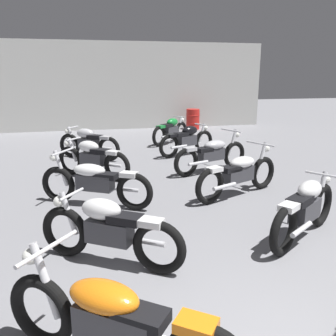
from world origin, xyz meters
The scene contains 12 objects.
back_wall centered at (0.00, 14.32, 1.80)m, with size 12.73×0.24×3.60m, color #B2B2AD.
motorcycle_left_row_0 centered at (-1.40, 1.05, 0.45)m, with size 1.79×1.41×0.97m.
motorcycle_left_row_1 centered at (-1.31, 2.78, 0.46)m, with size 1.71×1.18×0.88m.
motorcycle_left_row_2 centered at (-1.40, 4.93, 0.45)m, with size 1.94×1.20×0.97m.
motorcycle_left_row_3 centered at (-1.37, 6.80, 0.46)m, with size 1.59×1.33×0.88m.
motorcycle_left_row_4 centered at (-1.42, 8.76, 0.46)m, with size 1.65×1.26×0.88m.
motorcycle_right_row_1 centered at (1.45, 2.87, 0.46)m, with size 1.69×1.20×0.88m.
motorcycle_right_row_2 centered at (1.32, 4.87, 0.45)m, with size 2.02×1.07×0.97m.
motorcycle_right_row_3 centered at (1.42, 6.66, 0.45)m, with size 2.07×0.97×0.97m.
motorcycle_right_row_4 centered at (1.37, 8.59, 0.46)m, with size 1.85×0.89×0.88m.
motorcycle_right_row_5 centered at (1.34, 10.50, 0.46)m, with size 1.55×1.39×0.88m.
oil_drum centered at (3.04, 13.50, 0.43)m, with size 0.59×0.59×0.85m.
Camera 1 is at (-1.55, -1.39, 2.30)m, focal length 39.01 mm.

